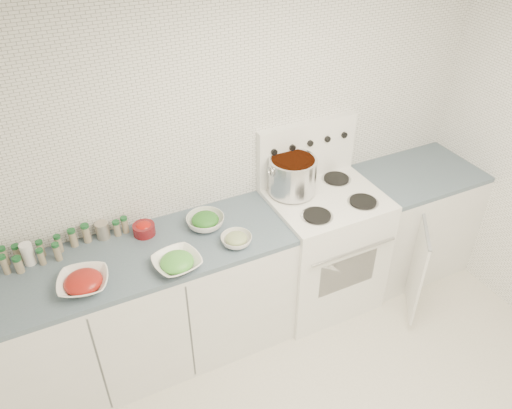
% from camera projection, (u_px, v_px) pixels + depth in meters
% --- Properties ---
extents(room_walls, '(3.54, 3.04, 2.52)m').
position_uv_depth(room_walls, '(398.00, 247.00, 2.00)').
color(room_walls, white).
rests_on(room_walls, ground).
extents(counter_left, '(1.85, 0.62, 0.90)m').
position_uv_depth(counter_left, '(149.00, 307.00, 3.22)').
color(counter_left, white).
rests_on(counter_left, ground).
extents(stove, '(0.76, 0.70, 1.36)m').
position_uv_depth(stove, '(321.00, 245.00, 3.65)').
color(stove, white).
rests_on(stove, ground).
extents(counter_right, '(0.89, 0.95, 0.90)m').
position_uv_depth(counter_right, '(409.00, 221.00, 3.98)').
color(counter_right, white).
rests_on(counter_right, ground).
extents(stock_pot, '(0.35, 0.32, 0.25)m').
position_uv_depth(stock_pot, '(292.00, 174.00, 3.36)').
color(stock_pot, silver).
rests_on(stock_pot, stove).
extents(bowl_tomato, '(0.33, 0.33, 0.09)m').
position_uv_depth(bowl_tomato, '(83.00, 282.00, 2.71)').
color(bowl_tomato, white).
rests_on(bowl_tomato, counter_left).
extents(bowl_snowpea, '(0.30, 0.30, 0.09)m').
position_uv_depth(bowl_snowpea, '(177.00, 262.00, 2.85)').
color(bowl_snowpea, white).
rests_on(bowl_snowpea, counter_left).
extents(bowl_broccoli, '(0.31, 0.31, 0.10)m').
position_uv_depth(bowl_broccoli, '(205.00, 221.00, 3.15)').
color(bowl_broccoli, white).
rests_on(bowl_broccoli, counter_left).
extents(bowl_zucchini, '(0.24, 0.24, 0.08)m').
position_uv_depth(bowl_zucchini, '(236.00, 240.00, 3.02)').
color(bowl_zucchini, white).
rests_on(bowl_zucchini, counter_left).
extents(bowl_pepper, '(0.14, 0.14, 0.08)m').
position_uv_depth(bowl_pepper, '(144.00, 229.00, 3.09)').
color(bowl_pepper, maroon).
rests_on(bowl_pepper, counter_left).
extents(salt_canister, '(0.09, 0.09, 0.14)m').
position_uv_depth(salt_canister, '(28.00, 254.00, 2.86)').
color(salt_canister, white).
rests_on(salt_canister, counter_left).
extents(tin_can, '(0.10, 0.10, 0.11)m').
position_uv_depth(tin_can, '(103.00, 230.00, 3.06)').
color(tin_can, '#AA9E90').
rests_on(tin_can, counter_left).
extents(spice_cluster, '(0.74, 0.16, 0.13)m').
position_uv_depth(spice_cluster, '(56.00, 246.00, 2.93)').
color(spice_cluster, gray).
rests_on(spice_cluster, counter_left).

